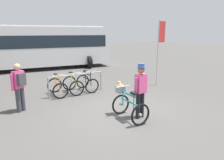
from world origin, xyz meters
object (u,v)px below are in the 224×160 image
(racked_bike_black, at_px, (87,83))
(featured_bicycle, at_px, (128,103))
(racked_bike_orange, at_px, (57,87))
(bus_distant, at_px, (40,45))
(pedestrian_with_backpack, at_px, (19,85))
(person_with_featured_bike, at_px, (141,89))
(racked_bike_lime, at_px, (73,85))
(banner_flag, at_px, (160,41))

(racked_bike_black, height_order, featured_bicycle, featured_bicycle)
(racked_bike_orange, distance_m, bus_distant, 7.31)
(pedestrian_with_backpack, distance_m, bus_distant, 8.69)
(racked_bike_black, xyz_separation_m, featured_bicycle, (-0.27, -3.52, 0.12))
(person_with_featured_bike, bearing_deg, pedestrian_with_backpack, 140.66)
(bus_distant, bearing_deg, racked_bike_orange, -98.21)
(racked_bike_orange, bearing_deg, racked_bike_lime, 1.32)
(racked_bike_lime, height_order, person_with_featured_bike, person_with_featured_bike)
(racked_bike_orange, xyz_separation_m, bus_distant, (1.03, 7.11, 1.37))
(racked_bike_orange, relative_size, banner_flag, 0.36)
(banner_flag, bearing_deg, pedestrian_with_backpack, -178.18)
(racked_bike_orange, distance_m, racked_bike_lime, 0.70)
(racked_bike_black, xyz_separation_m, pedestrian_with_backpack, (-3.00, -1.17, 0.57))
(racked_bike_orange, height_order, racked_bike_lime, same)
(bus_distant, bearing_deg, person_with_featured_bike, -87.59)
(featured_bicycle, relative_size, banner_flag, 0.38)
(racked_bike_lime, bearing_deg, pedestrian_with_backpack, -153.37)
(racked_bike_lime, height_order, featured_bicycle, featured_bicycle)
(racked_bike_lime, distance_m, featured_bicycle, 3.53)
(racked_bike_orange, relative_size, pedestrian_with_backpack, 0.70)
(racked_bike_lime, bearing_deg, racked_bike_black, 1.32)
(featured_bicycle, distance_m, person_with_featured_bike, 0.61)
(racked_bike_black, distance_m, person_with_featured_bike, 3.75)
(racked_bike_lime, height_order, pedestrian_with_backpack, pedestrian_with_backpack)
(racked_bike_orange, xyz_separation_m, person_with_featured_bike, (1.48, -3.67, 0.58))
(pedestrian_with_backpack, relative_size, banner_flag, 0.51)
(racked_bike_orange, relative_size, person_with_featured_bike, 0.66)
(pedestrian_with_backpack, bearing_deg, bus_distant, 72.31)
(racked_bike_black, height_order, banner_flag, banner_flag)
(racked_bike_orange, bearing_deg, person_with_featured_bike, -68.03)
(person_with_featured_bike, distance_m, bus_distant, 10.81)
(racked_bike_orange, bearing_deg, banner_flag, -10.75)
(racked_bike_lime, relative_size, banner_flag, 0.35)
(bus_distant, bearing_deg, pedestrian_with_backpack, -107.69)
(bus_distant, bearing_deg, racked_bike_black, -86.97)
(racked_bike_lime, xyz_separation_m, pedestrian_with_backpack, (-2.31, -1.16, 0.57))
(racked_bike_black, bearing_deg, racked_bike_orange, -178.68)
(person_with_featured_bike, xyz_separation_m, bus_distant, (-0.45, 10.77, 0.79))
(pedestrian_with_backpack, bearing_deg, racked_bike_lime, 26.63)
(racked_bike_black, height_order, bus_distant, bus_distant)
(racked_bike_lime, xyz_separation_m, racked_bike_black, (0.70, 0.02, 0.00))
(bus_distant, relative_size, banner_flag, 3.19)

